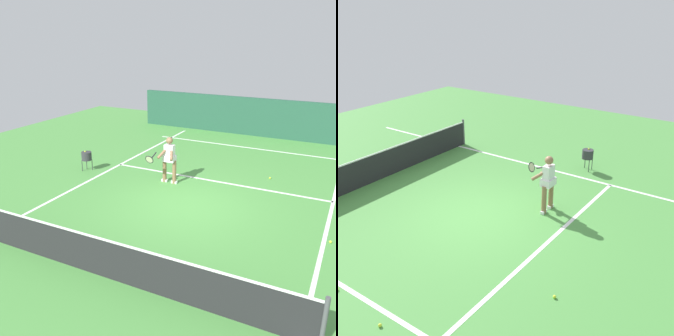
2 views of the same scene
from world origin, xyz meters
The scene contains 9 objects.
ground_plane centered at (0.00, 0.00, 0.00)m, with size 23.50×23.50×0.00m, color #4C9342.
service_line_marking centered at (0.00, -2.17, 0.00)m, with size 7.49×0.10×0.01m, color white.
sideline_left_marking centered at (-3.74, 0.00, 0.00)m, with size 0.10×16.08×0.01m, color white.
sideline_right_marking centered at (3.74, 0.00, 0.00)m, with size 0.10×16.08×0.01m, color white.
court_net centered at (0.00, 3.87, 0.46)m, with size 8.17×0.08×0.98m.
tennis_player centered at (1.28, -1.36, 0.85)m, with size 0.78×0.92×1.55m.
tennis_ball_near centered at (-1.65, -3.22, 0.03)m, with size 0.07×0.07×0.07m, color #D1E533.
tennis_ball_mid centered at (-4.02, -1.09, 0.03)m, with size 0.07×0.07×0.07m, color #D1E533.
ball_hopper centered at (4.43, -1.08, 0.55)m, with size 0.36×0.36×0.74m.
Camera 2 is at (-7.25, -6.02, 5.30)m, focal length 43.84 mm.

